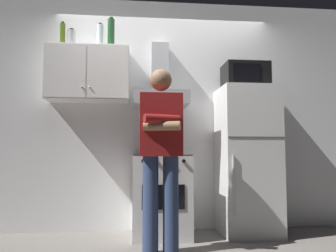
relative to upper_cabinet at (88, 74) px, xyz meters
name	(u,v)px	position (x,y,z in m)	size (l,w,h in m)	color
ground_plane	(168,243)	(0.85, -0.37, -1.75)	(7.00, 7.00, 0.00)	slate
back_wall_tiled	(163,113)	(0.85, 0.23, -0.40)	(4.80, 0.10, 2.70)	white
upper_cabinet	(88,74)	(0.00, 0.00, 0.00)	(0.90, 0.37, 0.60)	white
stove_oven	(161,195)	(0.80, -0.13, -1.32)	(0.60, 0.62, 0.87)	white
range_hood	(160,89)	(0.80, 0.00, -0.15)	(0.60, 0.44, 0.75)	#B7BABF
refrigerator	(247,160)	(1.75, -0.12, -0.95)	(0.60, 0.62, 1.60)	silver
microwave	(245,76)	(1.75, -0.11, -0.01)	(0.48, 0.37, 0.28)	black
person_standing	(161,150)	(0.75, -0.73, -0.85)	(0.38, 0.33, 1.64)	navy
bottle_vodka_clear	(100,36)	(0.12, 0.02, 0.44)	(0.07, 0.07, 0.29)	silver
bottle_olive_oil	(62,35)	(-0.29, -0.03, 0.43)	(0.06, 0.06, 0.28)	#4C6B19
bottle_canister_steel	(71,38)	(-0.19, -0.01, 0.40)	(0.09, 0.09, 0.20)	#B2B5BA
bottle_wine_green	(111,33)	(0.24, -0.02, 0.47)	(0.08, 0.08, 0.35)	#19471E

